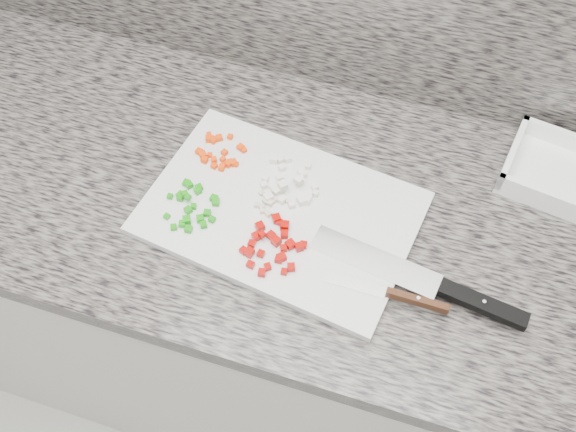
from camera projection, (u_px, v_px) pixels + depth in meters
name	position (u px, v px, depth m)	size (l,w,h in m)	color
cabinet	(302.00, 313.00, 1.53)	(3.92, 0.62, 0.86)	white
countertop	(307.00, 207.00, 1.16)	(3.96, 0.64, 0.04)	#645F58
cutting_board	(281.00, 213.00, 1.12)	(0.46, 0.31, 0.02)	silver
carrot_pile	(219.00, 153.00, 1.18)	(0.09, 0.08, 0.01)	#F94005
onion_pile	(291.00, 184.00, 1.13)	(0.11, 0.11, 0.02)	white
green_pepper_pile	(193.00, 206.00, 1.11)	(0.10, 0.11, 0.02)	#178E0C
red_pepper_pile	(273.00, 245.00, 1.07)	(0.11, 0.12, 0.02)	#A80702
garlic_pile	(269.00, 202.00, 1.12)	(0.06, 0.07, 0.01)	beige
chef_knife	(445.00, 289.00, 1.02)	(0.36, 0.09, 0.02)	silver
paring_knife	(401.00, 297.00, 1.01)	(0.20, 0.02, 0.02)	silver
tray	(568.00, 178.00, 1.15)	(0.25, 0.20, 0.05)	white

